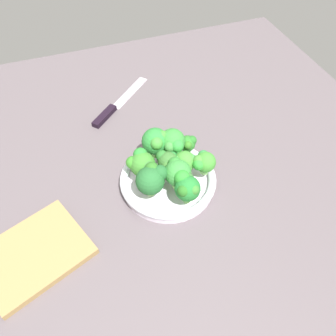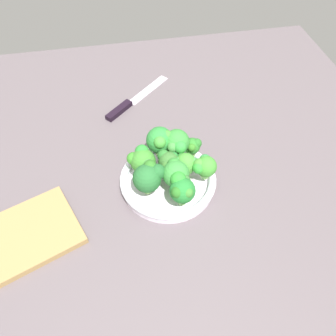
# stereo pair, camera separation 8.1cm
# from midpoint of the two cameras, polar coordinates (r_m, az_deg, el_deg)

# --- Properties ---
(ground_plane) EXTENTS (1.30, 1.30, 0.03)m
(ground_plane) POSITION_cam_midpoint_polar(r_m,az_deg,el_deg) (0.90, -2.72, -1.51)
(ground_plane) COLOR #595054
(bowl) EXTENTS (0.23, 0.23, 0.03)m
(bowl) POSITION_cam_midpoint_polar(r_m,az_deg,el_deg) (0.85, -2.74, -2.21)
(bowl) COLOR white
(bowl) RESTS_ON ground_plane
(broccoli_floret_0) EXTENTS (0.07, 0.07, 0.07)m
(broccoli_floret_0) POSITION_cam_midpoint_polar(r_m,az_deg,el_deg) (0.81, -7.16, 0.57)
(broccoli_floret_0) COLOR #85CC5E
(broccoli_floret_0) RESTS_ON bowl
(broccoli_floret_1) EXTENTS (0.06, 0.08, 0.08)m
(broccoli_floret_1) POSITION_cam_midpoint_polar(r_m,az_deg,el_deg) (0.78, -1.40, -1.01)
(broccoli_floret_1) COLOR #84C15C
(broccoli_floret_1) RESTS_ON bowl
(broccoli_floret_2) EXTENTS (0.08, 0.07, 0.08)m
(broccoli_floret_2) POSITION_cam_midpoint_polar(r_m,az_deg,el_deg) (0.77, -5.70, -1.95)
(broccoli_floret_2) COLOR #95D76B
(broccoli_floret_2) RESTS_ON bowl
(broccoli_floret_3) EXTENTS (0.06, 0.06, 0.06)m
(broccoli_floret_3) POSITION_cam_midpoint_polar(r_m,az_deg,el_deg) (0.82, -0.06, 0.90)
(broccoli_floret_3) COLOR #86B259
(broccoli_floret_3) RESTS_ON bowl
(broccoli_floret_4) EXTENTS (0.07, 0.07, 0.08)m
(broccoli_floret_4) POSITION_cam_midpoint_polar(r_m,az_deg,el_deg) (0.85, -4.74, 4.15)
(broccoli_floret_4) COLOR #7AC152
(broccoli_floret_4) RESTS_ON bowl
(broccoli_floret_5) EXTENTS (0.06, 0.07, 0.07)m
(broccoli_floret_5) POSITION_cam_midpoint_polar(r_m,az_deg,el_deg) (0.76, 0.10, -3.40)
(broccoli_floret_5) COLOR #84C664
(broccoli_floret_5) RESTS_ON bowl
(broccoli_floret_6) EXTENTS (0.04, 0.04, 0.05)m
(broccoli_floret_6) POSITION_cam_midpoint_polar(r_m,az_deg,el_deg) (0.86, 0.56, 3.81)
(broccoli_floret_6) COLOR #90BE68
(broccoli_floret_6) RESTS_ON bowl
(broccoli_floret_7) EXTENTS (0.05, 0.06, 0.06)m
(broccoli_floret_7) POSITION_cam_midpoint_polar(r_m,az_deg,el_deg) (0.81, -2.97, 0.88)
(broccoli_floret_7) COLOR #85BF5D
(broccoli_floret_7) RESTS_ON bowl
(broccoli_floret_8) EXTENTS (0.06, 0.05, 0.06)m
(broccoli_floret_8) POSITION_cam_midpoint_polar(r_m,az_deg,el_deg) (0.82, 2.96, 0.84)
(broccoli_floret_8) COLOR #92D572
(broccoli_floret_8) RESTS_ON bowl
(broccoli_floret_9) EXTENTS (0.06, 0.07, 0.08)m
(broccoli_floret_9) POSITION_cam_midpoint_polar(r_m,az_deg,el_deg) (0.84, -2.02, 4.00)
(broccoli_floret_9) COLOR #84C858
(broccoli_floret_9) RESTS_ON bowl
(knife) EXTENTS (0.21, 0.20, 0.01)m
(knife) POSITION_cam_midpoint_polar(r_m,az_deg,el_deg) (1.08, -10.97, 9.55)
(knife) COLOR silver
(knife) RESTS_ON ground_plane
(cutting_board) EXTENTS (0.26, 0.23, 0.02)m
(cutting_board) POSITION_cam_midpoint_polar(r_m,az_deg,el_deg) (0.82, -23.63, -12.78)
(cutting_board) COLOR #9B7A48
(cutting_board) RESTS_ON ground_plane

